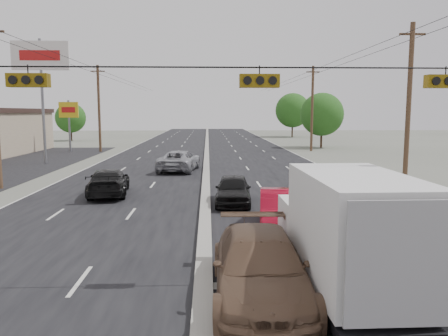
{
  "coord_description": "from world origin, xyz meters",
  "views": [
    {
      "loc": [
        0.13,
        -11.65,
        4.63
      ],
      "look_at": [
        0.84,
        7.3,
        2.2
      ],
      "focal_mm": 35.0,
      "sensor_mm": 36.0,
      "label": 1
    }
  ],
  "objects_px": {
    "utility_pole_left_c": "(99,108)",
    "queue_car_d": "(390,216)",
    "box_truck": "(345,232)",
    "oncoming_near": "(109,182)",
    "tan_sedan": "(260,268)",
    "queue_car_b": "(322,198)",
    "tree_left_far": "(71,118)",
    "red_sedan": "(281,211)",
    "utility_pole_right_c": "(312,108)",
    "tree_right_mid": "(322,114)",
    "pole_sign_far": "(69,114)",
    "tree_right_far": "(293,110)",
    "queue_car_a": "(233,190)",
    "utility_pole_right_b": "(409,104)",
    "pole_sign_billboard": "(41,63)",
    "oncoming_far": "(179,161)"
  },
  "relations": [
    {
      "from": "utility_pole_right_c",
      "to": "oncoming_near",
      "type": "xyz_separation_m",
      "value": [
        -17.92,
        -27.36,
        -4.37
      ]
    },
    {
      "from": "utility_pole_left_c",
      "to": "queue_car_d",
      "type": "distance_m",
      "value": 41.01
    },
    {
      "from": "queue_car_a",
      "to": "queue_car_b",
      "type": "bearing_deg",
      "value": -29.1
    },
    {
      "from": "tree_left_far",
      "to": "queue_car_a",
      "type": "xyz_separation_m",
      "value": [
        23.4,
        -50.0,
        -2.98
      ]
    },
    {
      "from": "utility_pole_left_c",
      "to": "queue_car_d",
      "type": "relative_size",
      "value": 2.0
    },
    {
      "from": "utility_pole_right_c",
      "to": "queue_car_d",
      "type": "distance_m",
      "value": 36.49
    },
    {
      "from": "utility_pole_right_c",
      "to": "oncoming_far",
      "type": "bearing_deg",
      "value": -130.32
    },
    {
      "from": "tree_right_far",
      "to": "queue_car_a",
      "type": "height_order",
      "value": "tree_right_far"
    },
    {
      "from": "utility_pole_right_b",
      "to": "pole_sign_far",
      "type": "distance_m",
      "value": 37.92
    },
    {
      "from": "pole_sign_billboard",
      "to": "tree_right_mid",
      "type": "bearing_deg",
      "value": 29.95
    },
    {
      "from": "oncoming_far",
      "to": "pole_sign_far",
      "type": "bearing_deg",
      "value": -43.73
    },
    {
      "from": "utility_pole_left_c",
      "to": "tree_left_far",
      "type": "relative_size",
      "value": 1.63
    },
    {
      "from": "pole_sign_far",
      "to": "queue_car_d",
      "type": "xyz_separation_m",
      "value": [
        23.0,
        -35.81,
        -3.68
      ]
    },
    {
      "from": "utility_pole_right_c",
      "to": "tan_sedan",
      "type": "relative_size",
      "value": 1.77
    },
    {
      "from": "queue_car_d",
      "to": "tree_right_mid",
      "type": "bearing_deg",
      "value": 73.39
    },
    {
      "from": "utility_pole_left_c",
      "to": "queue_car_d",
      "type": "bearing_deg",
      "value": -61.43
    },
    {
      "from": "tree_right_far",
      "to": "tan_sedan",
      "type": "xyz_separation_m",
      "value": [
        -14.6,
        -71.39,
        -4.14
      ]
    },
    {
      "from": "queue_car_a",
      "to": "utility_pole_left_c",
      "type": "bearing_deg",
      "value": 118.67
    },
    {
      "from": "tree_left_far",
      "to": "oncoming_near",
      "type": "height_order",
      "value": "tree_left_far"
    },
    {
      "from": "box_truck",
      "to": "oncoming_near",
      "type": "bearing_deg",
      "value": 122.36
    },
    {
      "from": "red_sedan",
      "to": "tree_left_far",
      "type": "bearing_deg",
      "value": 121.45
    },
    {
      "from": "utility_pole_right_b",
      "to": "queue_car_a",
      "type": "relative_size",
      "value": 2.32
    },
    {
      "from": "utility_pole_right_c",
      "to": "oncoming_near",
      "type": "height_order",
      "value": "utility_pole_right_c"
    },
    {
      "from": "utility_pole_right_b",
      "to": "tree_right_mid",
      "type": "bearing_deg",
      "value": 85.24
    },
    {
      "from": "utility_pole_right_b",
      "to": "pole_sign_billboard",
      "type": "height_order",
      "value": "pole_sign_billboard"
    },
    {
      "from": "tan_sedan",
      "to": "oncoming_near",
      "type": "xyz_separation_m",
      "value": [
        -6.82,
        14.03,
        -0.08
      ]
    },
    {
      "from": "pole_sign_billboard",
      "to": "box_truck",
      "type": "distance_m",
      "value": 35.04
    },
    {
      "from": "tree_left_far",
      "to": "red_sedan",
      "type": "distance_m",
      "value": 60.52
    },
    {
      "from": "queue_car_b",
      "to": "oncoming_near",
      "type": "distance_m",
      "value": 11.86
    },
    {
      "from": "tree_right_mid",
      "to": "oncoming_far",
      "type": "height_order",
      "value": "tree_right_mid"
    },
    {
      "from": "utility_pole_left_c",
      "to": "red_sedan",
      "type": "bearing_deg",
      "value": -66.14
    },
    {
      "from": "box_truck",
      "to": "tan_sedan",
      "type": "distance_m",
      "value": 2.33
    },
    {
      "from": "utility_pole_right_b",
      "to": "utility_pole_right_c",
      "type": "height_order",
      "value": "same"
    },
    {
      "from": "utility_pole_right_b",
      "to": "oncoming_near",
      "type": "bearing_deg",
      "value": -172.51
    },
    {
      "from": "utility_pole_right_b",
      "to": "oncoming_far",
      "type": "xyz_separation_m",
      "value": [
        -14.64,
        7.75,
        -4.3
      ]
    },
    {
      "from": "queue_car_d",
      "to": "box_truck",
      "type": "bearing_deg",
      "value": -128.3
    },
    {
      "from": "utility_pole_right_c",
      "to": "tan_sedan",
      "type": "distance_m",
      "value": 43.06
    },
    {
      "from": "utility_pole_right_b",
      "to": "utility_pole_left_c",
      "type": "bearing_deg",
      "value": 135.0
    },
    {
      "from": "oncoming_near",
      "to": "utility_pole_left_c",
      "type": "bearing_deg",
      "value": -82.45
    },
    {
      "from": "red_sedan",
      "to": "queue_car_a",
      "type": "bearing_deg",
      "value": 114.62
    },
    {
      "from": "box_truck",
      "to": "tan_sedan",
      "type": "height_order",
      "value": "box_truck"
    },
    {
      "from": "utility_pole_right_b",
      "to": "pole_sign_billboard",
      "type": "xyz_separation_m",
      "value": [
        -27.0,
        13.0,
        3.76
      ]
    },
    {
      "from": "tan_sedan",
      "to": "queue_car_b",
      "type": "height_order",
      "value": "tan_sedan"
    },
    {
      "from": "tree_right_mid",
      "to": "utility_pole_left_c",
      "type": "bearing_deg",
      "value": -169.7
    },
    {
      "from": "tan_sedan",
      "to": "oncoming_near",
      "type": "height_order",
      "value": "tan_sedan"
    },
    {
      "from": "tree_left_far",
      "to": "red_sedan",
      "type": "height_order",
      "value": "tree_left_far"
    },
    {
      "from": "utility_pole_left_c",
      "to": "pole_sign_billboard",
      "type": "relative_size",
      "value": 0.91
    },
    {
      "from": "utility_pole_right_b",
      "to": "queue_car_a",
      "type": "bearing_deg",
      "value": -155.75
    },
    {
      "from": "utility_pole_right_c",
      "to": "tree_left_far",
      "type": "distance_m",
      "value": 39.9
    },
    {
      "from": "tree_right_mid",
      "to": "oncoming_far",
      "type": "relative_size",
      "value": 1.23
    }
  ]
}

